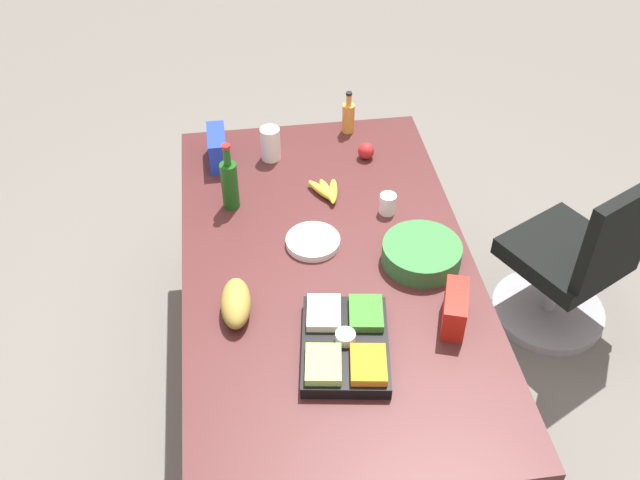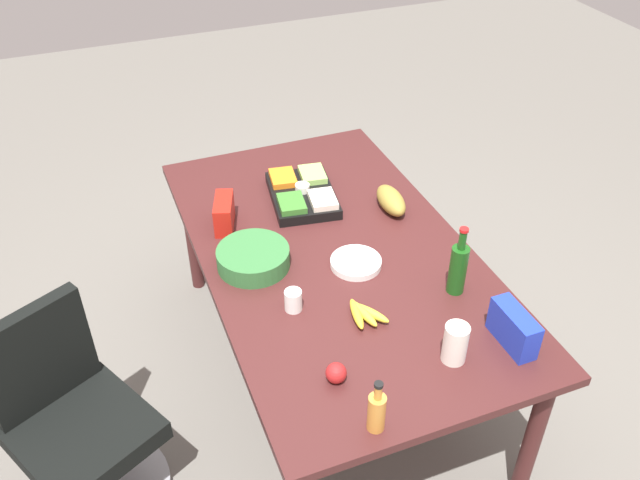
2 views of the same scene
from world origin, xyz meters
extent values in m
plane|color=#67635C|center=(0.00, 0.00, 0.00)|extent=(10.00, 10.00, 0.00)
cube|color=#431D1C|center=(0.00, 0.00, 0.76)|extent=(2.01, 1.15, 0.04)
cylinder|color=#431D1C|center=(0.92, -0.48, 0.37)|extent=(0.07, 0.07, 0.74)
cylinder|color=#431D1C|center=(0.92, 0.48, 0.37)|extent=(0.07, 0.07, 0.74)
cylinder|color=gray|center=(0.29, -1.17, 0.03)|extent=(0.56, 0.56, 0.05)
cylinder|color=gray|center=(0.29, -1.17, 0.24)|extent=(0.06, 0.06, 0.37)
cube|color=black|center=(0.29, -1.17, 0.42)|extent=(0.65, 0.65, 0.09)
cube|color=black|center=(0.09, -1.27, 0.70)|extent=(0.25, 0.41, 0.46)
sphere|color=#AD1F1F|center=(0.69, -0.28, 0.82)|extent=(0.08, 0.08, 0.08)
cylinder|color=white|center=(0.75, 0.16, 0.86)|extent=(0.10, 0.10, 0.16)
cube|color=black|center=(-0.44, 0.01, 0.81)|extent=(0.46, 0.36, 0.05)
cube|color=orange|center=(-0.56, -0.05, 0.85)|extent=(0.18, 0.14, 0.03)
cube|color=#38742A|center=(-0.33, -0.08, 0.85)|extent=(0.18, 0.14, 0.03)
cube|color=#98C660|center=(-0.54, 0.10, 0.85)|extent=(0.18, 0.14, 0.03)
cube|color=beige|center=(-0.31, 0.06, 0.85)|extent=(0.18, 0.14, 0.03)
cylinder|color=white|center=(-0.44, 0.01, 0.85)|extent=(0.08, 0.08, 0.04)
ellipsoid|color=yellow|center=(0.43, -0.08, 0.81)|extent=(0.17, 0.06, 0.04)
ellipsoid|color=yellow|center=(0.43, -0.06, 0.81)|extent=(0.17, 0.07, 0.04)
ellipsoid|color=yellow|center=(0.44, -0.03, 0.81)|extent=(0.16, 0.12, 0.04)
cylinder|color=white|center=(0.12, 0.05, 0.80)|extent=(0.28, 0.28, 0.03)
cylinder|color=#184F16|center=(0.42, 0.36, 0.89)|extent=(0.08, 0.08, 0.22)
cylinder|color=#184F16|center=(0.42, 0.36, 1.04)|extent=(0.03, 0.03, 0.08)
cylinder|color=red|center=(0.42, 0.36, 1.09)|extent=(0.04, 0.04, 0.01)
cube|color=red|center=(-0.36, -0.40, 0.85)|extent=(0.22, 0.14, 0.14)
ellipsoid|color=olive|center=(-0.21, 0.37, 0.83)|extent=(0.25, 0.12, 0.10)
cylinder|color=white|center=(0.28, -0.29, 0.83)|extent=(0.09, 0.09, 0.09)
cube|color=#1E37C0|center=(0.75, 0.40, 0.86)|extent=(0.22, 0.08, 0.15)
cylinder|color=orange|center=(0.92, -0.23, 0.86)|extent=(0.07, 0.07, 0.15)
cylinder|color=orange|center=(0.92, -0.23, 0.96)|extent=(0.03, 0.03, 0.06)
cylinder|color=black|center=(0.92, -0.23, 0.99)|extent=(0.04, 0.04, 0.01)
cylinder|color=#326E37|center=(-0.03, -0.36, 0.83)|extent=(0.37, 0.37, 0.08)
camera|label=1|loc=(-2.07, 0.33, 2.79)|focal=41.42mm
camera|label=2|loc=(2.15, -0.91, 2.61)|focal=37.75mm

